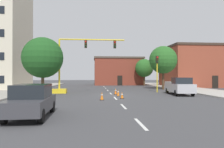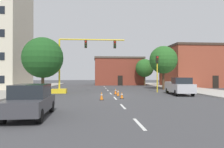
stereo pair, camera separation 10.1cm
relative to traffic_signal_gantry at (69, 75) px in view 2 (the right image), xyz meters
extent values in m
plane|color=#424244|center=(5.20, -3.44, -2.25)|extent=(160.00, 160.00, 0.00)
cube|color=#9E998E|center=(-7.89, 4.56, -2.18)|extent=(6.00, 56.00, 0.14)
cube|color=#B2ADA3|center=(18.29, 4.56, -2.18)|extent=(6.00, 56.00, 0.14)
cube|color=silver|center=(5.20, -17.44, -2.24)|extent=(0.16, 2.40, 0.01)
cube|color=silver|center=(5.20, -11.94, -2.24)|extent=(0.16, 2.40, 0.01)
cube|color=silver|center=(5.20, -6.44, -2.24)|extent=(0.16, 2.40, 0.01)
cube|color=silver|center=(5.20, -0.94, -2.24)|extent=(0.16, 2.40, 0.01)
cube|color=silver|center=(5.20, 4.56, -2.24)|extent=(0.16, 2.40, 0.01)
cube|color=silver|center=(5.20, 10.06, -2.24)|extent=(0.16, 2.40, 0.01)
cube|color=silver|center=(5.20, 15.56, -2.24)|extent=(0.16, 2.40, 0.01)
cube|color=brown|center=(8.97, 23.70, 0.78)|extent=(11.10, 7.67, 6.05)
cube|color=#4C4238|center=(8.97, 23.70, 4.01)|extent=(11.40, 7.97, 0.40)
cube|color=black|center=(8.97, 19.83, -1.15)|extent=(1.10, 0.06, 2.20)
cube|color=brown|center=(24.34, 13.81, 1.53)|extent=(13.46, 10.70, 7.55)
cube|color=#3D2D23|center=(24.34, 13.81, 5.50)|extent=(13.76, 11.00, 0.40)
cube|color=black|center=(24.34, 8.43, -1.15)|extent=(1.10, 0.06, 2.20)
cube|color=yellow|center=(-1.17, 0.00, -1.97)|extent=(1.80, 1.20, 0.55)
cylinder|color=yellow|center=(-1.17, 0.00, 1.40)|extent=(0.20, 0.20, 6.20)
cylinder|color=yellow|center=(2.94, 0.00, 4.50)|extent=(8.20, 0.16, 0.16)
cube|color=black|center=(2.12, 0.00, 3.93)|extent=(0.32, 0.36, 0.95)
sphere|color=red|center=(2.12, -0.19, 4.20)|extent=(0.20, 0.20, 0.20)
sphere|color=#38280A|center=(2.12, -0.19, 3.92)|extent=(0.20, 0.20, 0.20)
sphere|color=black|center=(2.12, -0.19, 3.64)|extent=(0.20, 0.20, 0.20)
cube|color=black|center=(5.81, 0.00, 3.93)|extent=(0.32, 0.36, 0.95)
sphere|color=red|center=(5.81, -0.19, 4.20)|extent=(0.20, 0.20, 0.20)
sphere|color=#38280A|center=(5.81, -0.19, 3.92)|extent=(0.20, 0.20, 0.20)
sphere|color=black|center=(5.81, -0.19, 3.64)|extent=(0.20, 0.20, 0.20)
cylinder|color=yellow|center=(11.46, 0.40, 0.15)|extent=(0.14, 0.14, 4.80)
cube|color=black|center=(11.46, 0.40, 2.08)|extent=(0.32, 0.36, 0.95)
sphere|color=red|center=(11.46, 0.21, 2.35)|extent=(0.20, 0.20, 0.20)
sphere|color=#38280A|center=(11.46, 0.21, 2.07)|extent=(0.20, 0.20, 0.20)
sphere|color=black|center=(11.46, 0.21, 1.79)|extent=(0.20, 0.20, 0.20)
cylinder|color=#4C3823|center=(14.11, 18.30, -1.06)|extent=(0.36, 0.36, 2.36)
sphere|color=#286023|center=(14.11, 18.30, 1.59)|extent=(3.92, 3.92, 3.92)
cylinder|color=#4C3823|center=(14.11, 5.81, -0.72)|extent=(0.36, 0.36, 3.05)
sphere|color=#286023|center=(14.11, 5.81, 2.45)|extent=(4.38, 4.38, 4.38)
cylinder|color=brown|center=(-3.05, -0.58, -0.98)|extent=(0.36, 0.36, 2.53)
sphere|color=#1E511E|center=(-3.05, -0.58, 2.13)|extent=(4.94, 4.94, 4.94)
cube|color=#BCBCC1|center=(12.93, -3.24, -1.43)|extent=(2.48, 5.56, 0.95)
cube|color=#1E2328|center=(12.85, -4.13, -0.61)|extent=(2.00, 1.96, 0.70)
cube|color=#BCBCC1|center=(13.04, -2.06, -0.88)|extent=(2.25, 2.98, 0.16)
cylinder|color=black|center=(13.66, -5.15, -1.91)|extent=(0.28, 0.70, 0.68)
cylinder|color=black|center=(11.86, -4.98, -1.91)|extent=(0.28, 0.70, 0.68)
cylinder|color=black|center=(13.99, -1.49, -1.91)|extent=(0.28, 0.70, 0.68)
cylinder|color=black|center=(12.20, -1.33, -1.91)|extent=(0.28, 0.70, 0.68)
cube|color=#3D3D42|center=(-0.21, -15.42, -1.56)|extent=(1.96, 4.54, 0.70)
cube|color=#1E2328|center=(-0.21, -15.32, -0.86)|extent=(1.76, 2.34, 0.70)
cylinder|color=black|center=(-1.07, -13.91, -1.91)|extent=(0.24, 0.68, 0.68)
cylinder|color=black|center=(0.58, -13.87, -1.91)|extent=(0.24, 0.68, 0.68)
cylinder|color=black|center=(-1.00, -16.97, -1.91)|extent=(0.24, 0.68, 0.68)
cylinder|color=black|center=(0.65, -16.93, -1.91)|extent=(0.24, 0.68, 0.68)
cube|color=black|center=(3.83, -7.87, -2.23)|extent=(0.36, 0.36, 0.04)
cone|color=orange|center=(3.83, -7.87, -1.85)|extent=(0.28, 0.28, 0.72)
cylinder|color=white|center=(3.83, -7.87, -1.76)|extent=(0.19, 0.19, 0.08)
cube|color=black|center=(5.66, -2.32, -2.23)|extent=(0.36, 0.36, 0.04)
cone|color=orange|center=(5.66, -2.32, -1.86)|extent=(0.28, 0.28, 0.69)
cylinder|color=white|center=(5.66, -2.32, -1.78)|extent=(0.19, 0.19, 0.08)
cube|color=black|center=(5.72, -4.35, -2.23)|extent=(0.36, 0.36, 0.04)
cone|color=orange|center=(5.72, -4.35, -1.86)|extent=(0.28, 0.28, 0.70)
cylinder|color=white|center=(5.72, -4.35, -1.77)|extent=(0.19, 0.19, 0.08)
cube|color=black|center=(5.80, -6.83, -2.23)|extent=(0.36, 0.36, 0.04)
cone|color=orange|center=(5.80, -6.83, -1.90)|extent=(0.28, 0.28, 0.61)
cylinder|color=white|center=(5.80, -6.83, -1.83)|extent=(0.19, 0.19, 0.08)
camera|label=1|loc=(3.03, -27.02, -0.03)|focal=34.14mm
camera|label=2|loc=(3.13, -27.03, -0.03)|focal=34.14mm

